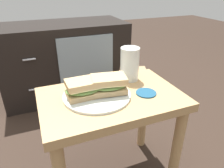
# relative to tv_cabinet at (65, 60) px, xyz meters

# --- Properties ---
(side_table) EXTENTS (0.56, 0.36, 0.46)m
(side_table) POSITION_rel_tv_cabinet_xyz_m (0.02, -0.95, 0.08)
(side_table) COLOR tan
(side_table) RESTS_ON ground
(tv_cabinet) EXTENTS (0.96, 0.46, 0.58)m
(tv_cabinet) POSITION_rel_tv_cabinet_xyz_m (0.00, 0.00, 0.00)
(tv_cabinet) COLOR black
(tv_cabinet) RESTS_ON ground
(plate) EXTENTS (0.27, 0.27, 0.01)m
(plate) POSITION_rel_tv_cabinet_xyz_m (-0.03, -0.93, 0.17)
(plate) COLOR silver
(plate) RESTS_ON side_table
(sandwich_front) EXTENTS (0.15, 0.10, 0.07)m
(sandwich_front) POSITION_rel_tv_cabinet_xyz_m (-0.08, -0.93, 0.21)
(sandwich_front) COLOR tan
(sandwich_front) RESTS_ON plate
(sandwich_back) EXTENTS (0.16, 0.12, 0.07)m
(sandwich_back) POSITION_rel_tv_cabinet_xyz_m (0.02, -0.94, 0.22)
(sandwich_back) COLOR tan
(sandwich_back) RESTS_ON plate
(beer_glass) EXTENTS (0.08, 0.08, 0.15)m
(beer_glass) POSITION_rel_tv_cabinet_xyz_m (0.15, -0.84, 0.24)
(beer_glass) COLOR silver
(beer_glass) RESTS_ON side_table
(coaster) EXTENTS (0.08, 0.08, 0.01)m
(coaster) POSITION_rel_tv_cabinet_xyz_m (0.16, -0.99, 0.17)
(coaster) COLOR navy
(coaster) RESTS_ON side_table
(paper_bag) EXTENTS (0.22, 0.17, 0.32)m
(paper_bag) POSITION_rel_tv_cabinet_xyz_m (0.39, -0.44, -0.14)
(paper_bag) COLOR tan
(paper_bag) RESTS_ON ground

